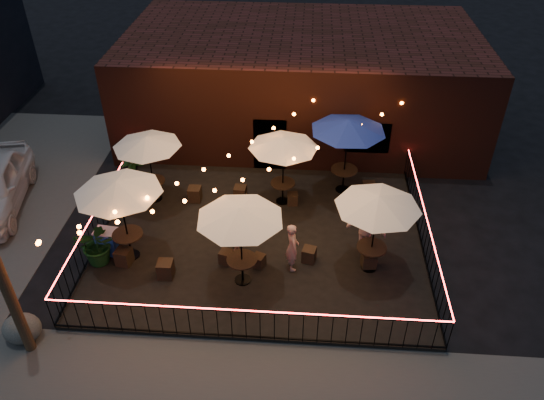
{
  "coord_description": "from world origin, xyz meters",
  "views": [
    {
      "loc": [
        1.28,
        -10.74,
        10.93
      ],
      "look_at": [
        0.33,
        2.48,
        1.26
      ],
      "focal_mm": 35.0,
      "sensor_mm": 36.0,
      "label": 1
    }
  ],
  "objects": [
    {
      "name": "cafe_table_4",
      "position": [
        3.31,
        0.84,
        2.53
      ],
      "size": [
        2.79,
        2.79,
        2.61
      ],
      "rotation": [
        0.0,
        0.0,
        -0.2
      ],
      "color": "black",
      "rests_on": "patio"
    },
    {
      "name": "fence_right",
      "position": [
        5.0,
        2.0,
        0.66
      ],
      "size": [
        0.04,
        8.0,
        1.04
      ],
      "rotation": [
        0.0,
        0.0,
        1.57
      ],
      "color": "black",
      "rests_on": "patio"
    },
    {
      "name": "bistro_chair_2",
      "position": [
        -4.16,
        3.94,
        0.35
      ],
      "size": [
        0.4,
        0.4,
        0.4
      ],
      "primitive_type": "cube",
      "rotation": [
        0.0,
        0.0,
        0.21
      ],
      "color": "black",
      "rests_on": "patio"
    },
    {
      "name": "fence_left",
      "position": [
        -5.0,
        2.0,
        0.66
      ],
      "size": [
        0.04,
        8.0,
        1.04
      ],
      "rotation": [
        0.0,
        0.0,
        1.57
      ],
      "color": "black",
      "rests_on": "patio"
    },
    {
      "name": "patio",
      "position": [
        0.0,
        2.0,
        0.07
      ],
      "size": [
        10.0,
        8.0,
        0.15
      ],
      "primitive_type": "cube",
      "color": "black",
      "rests_on": "ground"
    },
    {
      "name": "potted_shrub_a",
      "position": [
        -4.6,
        0.54,
        0.82
      ],
      "size": [
        1.34,
        1.2,
        1.34
      ],
      "primitive_type": "imported",
      "rotation": [
        0.0,
        0.0,
        -0.14
      ],
      "color": "#1A3C0D",
      "rests_on": "patio"
    },
    {
      "name": "patron_b",
      "position": [
        -0.81,
        1.37,
        1.11
      ],
      "size": [
        0.85,
        1.02,
        1.92
      ],
      "primitive_type": "imported",
      "rotation": [
        0.0,
        0.0,
        -1.7
      ],
      "color": "#D5A68E",
      "rests_on": "patio"
    },
    {
      "name": "bistro_chair_5",
      "position": [
        0.07,
        0.69,
        0.35
      ],
      "size": [
        0.44,
        0.44,
        0.4
      ],
      "primitive_type": "cube",
      "rotation": [
        0.0,
        0.0,
        2.75
      ],
      "color": "black",
      "rests_on": "patio"
    },
    {
      "name": "bistro_chair_6",
      "position": [
        -0.87,
        4.02,
        0.39
      ],
      "size": [
        0.44,
        0.44,
        0.48
      ],
      "primitive_type": "cube",
      "rotation": [
        0.0,
        0.0,
        -0.09
      ],
      "color": "black",
      "rests_on": "patio"
    },
    {
      "name": "cooler",
      "position": [
        -4.5,
        0.96,
        0.58
      ],
      "size": [
        0.7,
        0.54,
        0.85
      ],
      "rotation": [
        0.0,
        0.0,
        -0.12
      ],
      "color": "blue",
      "rests_on": "patio"
    },
    {
      "name": "brick_building",
      "position": [
        1.0,
        9.99,
        2.0
      ],
      "size": [
        14.0,
        8.0,
        4.0
      ],
      "color": "#34150E",
      "rests_on": "ground"
    },
    {
      "name": "bistro_chair_8",
      "position": [
        1.54,
        1.04,
        0.38
      ],
      "size": [
        0.46,
        0.46,
        0.45
      ],
      "primitive_type": "cube",
      "rotation": [
        0.0,
        0.0,
        -0.24
      ],
      "color": "black",
      "rests_on": "patio"
    },
    {
      "name": "cafe_table_0",
      "position": [
        -3.8,
        0.86,
        2.64
      ],
      "size": [
        2.74,
        2.74,
        2.73
      ],
      "rotation": [
        0.0,
        0.0,
        0.11
      ],
      "color": "black",
      "rests_on": "patio"
    },
    {
      "name": "bistro_chair_10",
      "position": [
        3.04,
        4.07,
        0.38
      ],
      "size": [
        0.48,
        0.48,
        0.46
      ],
      "primitive_type": "cube",
      "rotation": [
        0.0,
        0.0,
        0.28
      ],
      "color": "black",
      "rests_on": "patio"
    },
    {
      "name": "patron_c",
      "position": [
        3.2,
        1.69,
        1.08
      ],
      "size": [
        1.37,
        1.04,
        1.87
      ],
      "primitive_type": "imported",
      "rotation": [
        0.0,
        0.0,
        2.82
      ],
      "color": "tan",
      "rests_on": "patio"
    },
    {
      "name": "cafe_table_1",
      "position": [
        -3.8,
        3.78,
        2.4
      ],
      "size": [
        2.48,
        2.48,
        2.46
      ],
      "rotation": [
        0.0,
        0.0,
        0.12
      ],
      "color": "black",
      "rests_on": "patio"
    },
    {
      "name": "fence_front",
      "position": [
        0.0,
        -2.0,
        0.66
      ],
      "size": [
        10.0,
        0.04,
        1.04
      ],
      "color": "black",
      "rests_on": "patio"
    },
    {
      "name": "boulder",
      "position": [
        -5.7,
        -2.27,
        0.37
      ],
      "size": [
        1.13,
        1.03,
        0.73
      ],
      "primitive_type": "ellipsoid",
      "rotation": [
        0.0,
        0.0,
        0.29
      ],
      "color": "#464641",
      "rests_on": "ground"
    },
    {
      "name": "festoon_lights",
      "position": [
        -1.01,
        1.7,
        2.52
      ],
      "size": [
        10.02,
        8.72,
        1.32
      ],
      "color": "orange",
      "rests_on": "ground"
    },
    {
      "name": "potted_shrub_b",
      "position": [
        -4.06,
        3.38,
        0.84
      ],
      "size": [
        0.91,
        0.82,
        1.39
      ],
      "primitive_type": "imported",
      "rotation": [
        0.0,
        0.0,
        0.31
      ],
      "color": "#123C0B",
      "rests_on": "patio"
    },
    {
      "name": "bistro_chair_9",
      "position": [
        3.28,
        0.91,
        0.39
      ],
      "size": [
        0.45,
        0.45,
        0.48
      ],
      "primitive_type": "cube",
      "rotation": [
        0.0,
        0.0,
        3.26
      ],
      "color": "black",
      "rests_on": "patio"
    },
    {
      "name": "bistro_chair_7",
      "position": [
        0.93,
        3.84,
        0.35
      ],
      "size": [
        0.37,
        0.37,
        0.41
      ],
      "primitive_type": "cube",
      "rotation": [
        0.0,
        0.0,
        3.22
      ],
      "color": "black",
      "rests_on": "patio"
    },
    {
      "name": "cafe_table_2",
      "position": [
        -0.33,
        0.06,
        2.53
      ],
      "size": [
        2.94,
        2.94,
        2.61
      ],
      "rotation": [
        0.0,
        0.0,
        -0.29
      ],
      "color": "black",
      "rests_on": "patio"
    },
    {
      "name": "bistro_chair_4",
      "position": [
        -0.91,
        0.78,
        0.36
      ],
      "size": [
        0.43,
        0.43,
        0.41
      ],
      "primitive_type": "cube",
      "rotation": [
        0.0,
        0.0,
        -0.28
      ],
      "color": "black",
      "rests_on": "patio"
    },
    {
      "name": "sidewalk",
      "position": [
        0.0,
        -3.25,
        0.03
      ],
      "size": [
        18.0,
        2.5,
        0.05
      ],
      "primitive_type": "cube",
      "color": "#464440",
      "rests_on": "ground"
    },
    {
      "name": "bistro_chair_3",
      "position": [
        -2.42,
        3.82,
        0.4
      ],
      "size": [
        0.43,
        0.43,
        0.51
      ],
      "primitive_type": "cube",
      "rotation": [
        0.0,
        0.0,
        3.13
      ],
      "color": "black",
      "rests_on": "patio"
    },
    {
      "name": "potted_shrub_c",
      "position": [
        -4.6,
        4.21,
        0.89
      ],
      "size": [
        1.05,
        1.05,
        1.48
      ],
      "primitive_type": "imported",
      "rotation": [
        0.0,
        0.0,
        0.32
      ],
      "color": "#123F11",
      "rests_on": "patio"
    },
    {
      "name": "bistro_chair_1",
      "position": [
        -2.55,
        0.08,
        0.41
      ],
      "size": [
        0.44,
        0.44,
        0.52
      ],
      "primitive_type": "cube",
      "rotation": [
        0.0,
        0.0,
        3.16
      ],
      "color": "black",
      "rests_on": "patio"
    },
    {
      "name": "bistro_chair_11",
      "position": [
        3.55,
        4.52,
        0.41
      ],
      "size": [
        0.46,
        0.46,
        0.51
      ],
      "primitive_type": "cube",
      "rotation": [
        0.0,
        0.0,
        3.22
      ],
      "color": "black",
      "rests_on": "patio"
    },
    {
      "name": "bistro_chair_0",
      "position": [
        -3.9,
        0.52,
        0.4
      ],
      "size": [
        0.5,
        0.5,
        0.51
      ],
      "primitive_type": "cube",
      "rotation": [
        0.0,
        0.0,
        -0.2
      ],
      "color": "black",
      "rests_on": "patio"
    },
    {
      "name": "patron_a",
      "position": [
        1.04,
        0.71,
        0.93
      ],
      "size": [
        0.51,
        0.65,
        1.57
      ],
      "primitive_type": "imported",
      "rotation": [
        0.0,
        0.0,
        1.83
      ],
      "color": "#DCA38A",
      "rests_on": "patio"
    },
    {
      "name": "cafe_table_3",
      "position": [
        0.59,
        3.95,
        2.44
      ],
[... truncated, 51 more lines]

